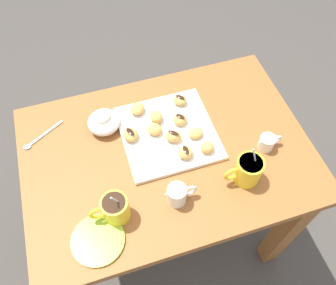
{
  "coord_description": "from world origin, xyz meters",
  "views": [
    {
      "loc": [
        0.19,
        0.6,
        1.75
      ],
      "look_at": [
        -0.01,
        -0.02,
        0.76
      ],
      "focal_mm": 37.22,
      "sensor_mm": 36.0,
      "label": 1
    }
  ],
  "objects_px": {
    "beignet_1": "(207,147)",
    "pastry_plate_square": "(168,133)",
    "chocolate_sauce_pitcher": "(267,142)",
    "saucer_lime_left": "(98,240)",
    "beignet_5": "(154,129)",
    "beignet_7": "(180,100)",
    "ice_cream_bowl": "(103,121)",
    "cream_pitcher_white": "(177,194)",
    "beignet_4": "(157,117)",
    "beignet_2": "(173,136)",
    "beignet_9": "(131,135)",
    "beignet_8": "(186,153)",
    "beignet_6": "(138,109)",
    "coffee_mug_yellow_left": "(248,170)",
    "coffee_mug_yellow_right": "(115,209)",
    "beignet_3": "(180,120)",
    "dining_table": "(167,173)",
    "beignet_0": "(196,133)"
  },
  "relations": [
    {
      "from": "chocolate_sauce_pitcher",
      "to": "beignet_8",
      "type": "xyz_separation_m",
      "value": [
        0.28,
        -0.04,
        0.0
      ]
    },
    {
      "from": "coffee_mug_yellow_right",
      "to": "beignet_6",
      "type": "xyz_separation_m",
      "value": [
        -0.16,
        -0.35,
        -0.02
      ]
    },
    {
      "from": "beignet_1",
      "to": "pastry_plate_square",
      "type": "bearing_deg",
      "value": -48.2
    },
    {
      "from": "beignet_9",
      "to": "beignet_5",
      "type": "bearing_deg",
      "value": 178.83
    },
    {
      "from": "chocolate_sauce_pitcher",
      "to": "beignet_3",
      "type": "distance_m",
      "value": 0.31
    },
    {
      "from": "beignet_0",
      "to": "coffee_mug_yellow_left",
      "type": "bearing_deg",
      "value": 117.48
    },
    {
      "from": "chocolate_sauce_pitcher",
      "to": "beignet_3",
      "type": "xyz_separation_m",
      "value": [
        0.25,
        -0.18,
        0.0
      ]
    },
    {
      "from": "coffee_mug_yellow_right",
      "to": "saucer_lime_left",
      "type": "relative_size",
      "value": 0.91
    },
    {
      "from": "ice_cream_bowl",
      "to": "beignet_0",
      "type": "xyz_separation_m",
      "value": [
        -0.29,
        0.14,
        -0.0
      ]
    },
    {
      "from": "beignet_2",
      "to": "beignet_5",
      "type": "bearing_deg",
      "value": -42.9
    },
    {
      "from": "beignet_6",
      "to": "beignet_9",
      "type": "height_order",
      "value": "beignet_9"
    },
    {
      "from": "dining_table",
      "to": "coffee_mug_yellow_right",
      "type": "relative_size",
      "value": 6.8
    },
    {
      "from": "pastry_plate_square",
      "to": "saucer_lime_left",
      "type": "relative_size",
      "value": 2.03
    },
    {
      "from": "beignet_1",
      "to": "beignet_8",
      "type": "xyz_separation_m",
      "value": [
        0.08,
        -0.0,
        -0.0
      ]
    },
    {
      "from": "cream_pitcher_white",
      "to": "beignet_4",
      "type": "relative_size",
      "value": 2.07
    },
    {
      "from": "saucer_lime_left",
      "to": "beignet_4",
      "type": "bearing_deg",
      "value": -128.67
    },
    {
      "from": "beignet_0",
      "to": "ice_cream_bowl",
      "type": "bearing_deg",
      "value": -25.92
    },
    {
      "from": "beignet_3",
      "to": "beignet_6",
      "type": "relative_size",
      "value": 0.85
    },
    {
      "from": "beignet_7",
      "to": "beignet_2",
      "type": "bearing_deg",
      "value": 63.31
    },
    {
      "from": "pastry_plate_square",
      "to": "coffee_mug_yellow_left",
      "type": "height_order",
      "value": "coffee_mug_yellow_left"
    },
    {
      "from": "coffee_mug_yellow_right",
      "to": "beignet_5",
      "type": "distance_m",
      "value": 0.32
    },
    {
      "from": "dining_table",
      "to": "beignet_9",
      "type": "height_order",
      "value": "beignet_9"
    },
    {
      "from": "beignet_1",
      "to": "beignet_5",
      "type": "distance_m",
      "value": 0.19
    },
    {
      "from": "coffee_mug_yellow_right",
      "to": "pastry_plate_square",
      "type": "bearing_deg",
      "value": -135.13
    },
    {
      "from": "pastry_plate_square",
      "to": "coffee_mug_yellow_left",
      "type": "bearing_deg",
      "value": 127.87
    },
    {
      "from": "beignet_7",
      "to": "beignet_1",
      "type": "bearing_deg",
      "value": 95.29
    },
    {
      "from": "beignet_5",
      "to": "beignet_9",
      "type": "height_order",
      "value": "same"
    },
    {
      "from": "cream_pitcher_white",
      "to": "beignet_5",
      "type": "relative_size",
      "value": 2.07
    },
    {
      "from": "beignet_1",
      "to": "beignet_9",
      "type": "bearing_deg",
      "value": -28.69
    },
    {
      "from": "chocolate_sauce_pitcher",
      "to": "saucer_lime_left",
      "type": "bearing_deg",
      "value": 13.57
    },
    {
      "from": "pastry_plate_square",
      "to": "coffee_mug_yellow_left",
      "type": "relative_size",
      "value": 2.14
    },
    {
      "from": "beignet_5",
      "to": "beignet_7",
      "type": "bearing_deg",
      "value": -142.23
    },
    {
      "from": "beignet_2",
      "to": "beignet_9",
      "type": "height_order",
      "value": "beignet_2"
    },
    {
      "from": "cream_pitcher_white",
      "to": "beignet_2",
      "type": "distance_m",
      "value": 0.22
    },
    {
      "from": "coffee_mug_yellow_right",
      "to": "beignet_1",
      "type": "height_order",
      "value": "coffee_mug_yellow_right"
    },
    {
      "from": "coffee_mug_yellow_left",
      "to": "beignet_7",
      "type": "distance_m",
      "value": 0.36
    },
    {
      "from": "pastry_plate_square",
      "to": "beignet_5",
      "type": "relative_size",
      "value": 6.3
    },
    {
      "from": "pastry_plate_square",
      "to": "coffee_mug_yellow_right",
      "type": "relative_size",
      "value": 2.23
    },
    {
      "from": "chocolate_sauce_pitcher",
      "to": "saucer_lime_left",
      "type": "xyz_separation_m",
      "value": [
        0.61,
        0.15,
        -0.03
      ]
    },
    {
      "from": "ice_cream_bowl",
      "to": "beignet_4",
      "type": "bearing_deg",
      "value": 169.14
    },
    {
      "from": "beignet_7",
      "to": "beignet_9",
      "type": "bearing_deg",
      "value": 24.55
    },
    {
      "from": "dining_table",
      "to": "beignet_3",
      "type": "relative_size",
      "value": 20.79
    },
    {
      "from": "beignet_1",
      "to": "beignet_4",
      "type": "bearing_deg",
      "value": -54.82
    },
    {
      "from": "coffee_mug_yellow_right",
      "to": "beignet_9",
      "type": "xyz_separation_m",
      "value": [
        -0.11,
        -0.25,
        -0.02
      ]
    },
    {
      "from": "pastry_plate_square",
      "to": "chocolate_sauce_pitcher",
      "type": "distance_m",
      "value": 0.34
    },
    {
      "from": "beignet_5",
      "to": "ice_cream_bowl",
      "type": "bearing_deg",
      "value": -27.82
    },
    {
      "from": "ice_cream_bowl",
      "to": "beignet_9",
      "type": "bearing_deg",
      "value": 132.7
    },
    {
      "from": "ice_cream_bowl",
      "to": "beignet_4",
      "type": "xyz_separation_m",
      "value": [
        -0.18,
        0.04,
        -0.0
      ]
    },
    {
      "from": "beignet_2",
      "to": "beignet_9",
      "type": "distance_m",
      "value": 0.14
    },
    {
      "from": "coffee_mug_yellow_left",
      "to": "coffee_mug_yellow_right",
      "type": "height_order",
      "value": "coffee_mug_yellow_left"
    }
  ]
}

